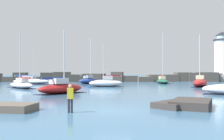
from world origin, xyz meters
The scene contains 13 objects.
ground_plane centered at (0.00, 0.00, 0.00)m, with size 600.00×600.00×0.00m, color #3D6B8E.
open_sea_beyond centered at (0.00, 108.96, 0.00)m, with size 400.00×116.00×0.01m.
breakwater_jetty centered at (4.02, 48.93, 1.02)m, with size 71.59×7.85×2.51m.
lighthouse centered at (31.90, 48.10, 5.67)m, with size 5.35×5.35×13.16m.
foreground_rocks centered at (1.04, 0.85, 0.24)m, with size 16.83×4.57×0.54m.
sailboat_moored_0 centered at (-5.24, 12.95, 0.65)m, with size 5.86×6.13×7.32m.
sailboat_moored_1 centered at (13.05, 37.56, 0.59)m, with size 2.34×6.98×10.82m.
sailboat_moored_2 centered at (16.19, 25.02, 0.73)m, with size 5.20×7.10×8.75m.
sailboat_moored_3 centered at (0.40, 26.07, 0.68)m, with size 5.66×2.04×7.27m.
sailboat_moored_4 centered at (-12.66, 22.85, 0.58)m, with size 6.05×6.70×9.01m.
sailboat_moored_6 centered at (-14.73, 36.01, 0.64)m, with size 8.55×4.67×7.71m.
sailboat_moored_7 centered at (-2.80, 37.00, 0.69)m, with size 5.60×5.59×9.68m.
person_on_rocks centered at (-2.67, -0.71, 0.97)m, with size 0.36×0.23×1.73m.
Camera 1 is at (-1.00, -15.95, 2.47)m, focal length 40.00 mm.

